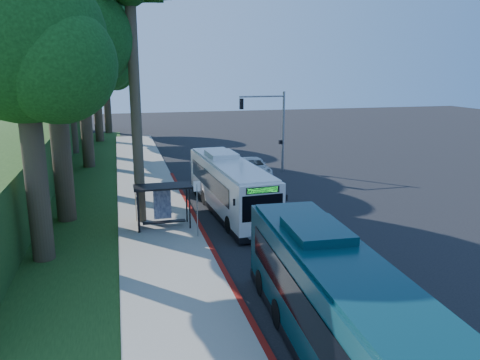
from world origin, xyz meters
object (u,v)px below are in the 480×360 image
object	(u,v)px
bus_shelter	(158,198)
teal_bus	(337,306)
white_bus	(229,185)
pickup	(252,168)

from	to	relation	value
bus_shelter	teal_bus	world-z (taller)	teal_bus
white_bus	teal_bus	size ratio (longest dim) A/B	0.94
bus_shelter	white_bus	distance (m)	5.14
teal_bus	pickup	bearing A→B (deg)	83.00
white_bus	pickup	bearing A→B (deg)	62.50
white_bus	pickup	size ratio (longest dim) A/B	2.14
bus_shelter	white_bus	bearing A→B (deg)	25.30
white_bus	teal_bus	bearing A→B (deg)	-94.46
pickup	white_bus	bearing A→B (deg)	-109.06
bus_shelter	teal_bus	distance (m)	14.50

